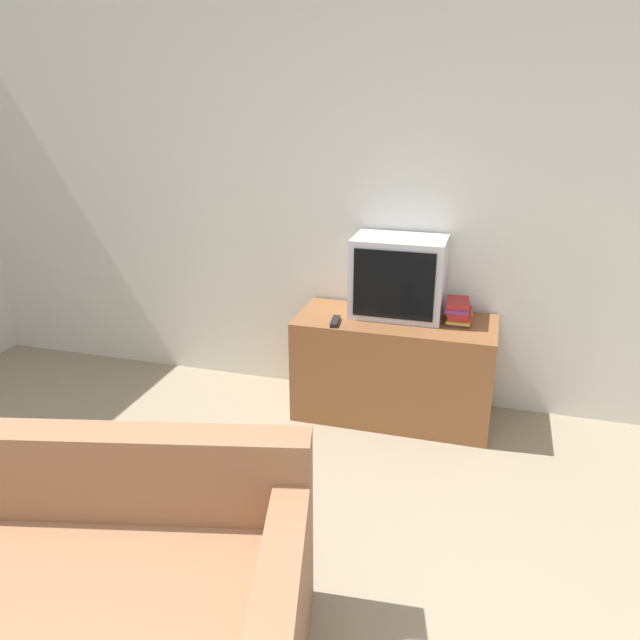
{
  "coord_description": "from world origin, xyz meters",
  "views": [
    {
      "loc": [
        0.77,
        -0.92,
        2.04
      ],
      "look_at": [
        -0.1,
        2.13,
        0.84
      ],
      "focal_mm": 35.0,
      "sensor_mm": 36.0,
      "label": 1
    }
  ],
  "objects_px": {
    "television": "(398,277)",
    "tv_stand": "(394,368)",
    "couch": "(2,614)",
    "book_stack": "(459,311)",
    "remote_on_stand": "(335,321)"
  },
  "relations": [
    {
      "from": "television",
      "to": "book_stack",
      "type": "height_order",
      "value": "television"
    },
    {
      "from": "couch",
      "to": "book_stack",
      "type": "relative_size",
      "value": 9.72
    },
    {
      "from": "television",
      "to": "tv_stand",
      "type": "bearing_deg",
      "value": -82.77
    },
    {
      "from": "book_stack",
      "to": "couch",
      "type": "bearing_deg",
      "value": -120.2
    },
    {
      "from": "tv_stand",
      "to": "book_stack",
      "type": "bearing_deg",
      "value": 10.55
    },
    {
      "from": "tv_stand",
      "to": "couch",
      "type": "bearing_deg",
      "value": -113.64
    },
    {
      "from": "couch",
      "to": "remote_on_stand",
      "type": "distance_m",
      "value": 2.28
    },
    {
      "from": "tv_stand",
      "to": "remote_on_stand",
      "type": "relative_size",
      "value": 7.09
    },
    {
      "from": "couch",
      "to": "book_stack",
      "type": "distance_m",
      "value": 2.79
    },
    {
      "from": "couch",
      "to": "remote_on_stand",
      "type": "relative_size",
      "value": 13.33
    },
    {
      "from": "tv_stand",
      "to": "couch",
      "type": "xyz_separation_m",
      "value": [
        -1.01,
        -2.31,
        -0.05
      ]
    },
    {
      "from": "tv_stand",
      "to": "television",
      "type": "relative_size",
      "value": 2.18
    },
    {
      "from": "television",
      "to": "couch",
      "type": "bearing_deg",
      "value": -112.63
    },
    {
      "from": "tv_stand",
      "to": "remote_on_stand",
      "type": "xyz_separation_m",
      "value": [
        -0.35,
        -0.17,
        0.35
      ]
    },
    {
      "from": "couch",
      "to": "remote_on_stand",
      "type": "height_order",
      "value": "couch"
    }
  ]
}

